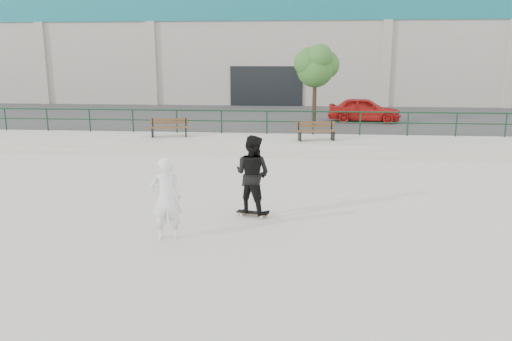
# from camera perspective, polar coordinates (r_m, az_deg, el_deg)

# --- Properties ---
(ground) EXTENTS (120.00, 120.00, 0.00)m
(ground) POSITION_cam_1_polar(r_m,az_deg,el_deg) (11.69, -7.61, -6.07)
(ground) COLOR silver
(ground) RESTS_ON ground
(ledge) EXTENTS (30.00, 3.00, 0.50)m
(ledge) POSITION_cam_1_polar(r_m,az_deg,el_deg) (20.73, -1.78, 3.03)
(ledge) COLOR #AFAD9F
(ledge) RESTS_ON ground
(parking_strip) EXTENTS (60.00, 14.00, 0.50)m
(parking_strip) POSITION_cam_1_polar(r_m,az_deg,el_deg) (29.10, 0.31, 5.84)
(parking_strip) COLOR #3B3B3B
(parking_strip) RESTS_ON ground
(railing) EXTENTS (28.00, 0.06, 1.03)m
(railing) POSITION_cam_1_polar(r_m,az_deg,el_deg) (21.87, -1.38, 6.17)
(railing) COLOR #143820
(railing) RESTS_ON ledge
(commercial_building) EXTENTS (44.20, 16.33, 8.00)m
(commercial_building) POSITION_cam_1_polar(r_m,az_deg,el_deg) (42.85, 2.03, 13.84)
(commercial_building) COLOR #ABA59A
(commercial_building) RESTS_ON ground
(bench_left) EXTENTS (1.73, 0.82, 0.77)m
(bench_left) POSITION_cam_1_polar(r_m,az_deg,el_deg) (21.39, -9.89, 4.85)
(bench_left) COLOR brown
(bench_left) RESTS_ON ledge
(bench_right) EXTENTS (1.69, 0.80, 0.75)m
(bench_right) POSITION_cam_1_polar(r_m,az_deg,el_deg) (20.26, 6.87, 4.50)
(bench_right) COLOR brown
(bench_right) RESTS_ON ledge
(tree) EXTENTS (2.20, 1.95, 3.91)m
(tree) POSITION_cam_1_polar(r_m,az_deg,el_deg) (24.49, 6.86, 11.91)
(tree) COLOR #432D21
(tree) RESTS_ON parking_strip
(red_car) EXTENTS (3.86, 1.94, 1.26)m
(red_car) POSITION_cam_1_polar(r_m,az_deg,el_deg) (26.62, 12.27, 6.81)
(red_car) COLOR red
(red_car) RESTS_ON parking_strip
(skateboard) EXTENTS (0.81, 0.39, 0.09)m
(skateboard) POSITION_cam_1_polar(r_m,az_deg,el_deg) (12.15, -0.40, -4.86)
(skateboard) COLOR black
(skateboard) RESTS_ON ground
(standing_skater) EXTENTS (1.14, 1.04, 1.88)m
(standing_skater) POSITION_cam_1_polar(r_m,az_deg,el_deg) (11.89, -0.41, -0.43)
(standing_skater) COLOR black
(standing_skater) RESTS_ON skateboard
(seated_skater) EXTENTS (0.73, 0.57, 1.76)m
(seated_skater) POSITION_cam_1_polar(r_m,az_deg,el_deg) (10.59, -10.22, -3.15)
(seated_skater) COLOR white
(seated_skater) RESTS_ON ground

